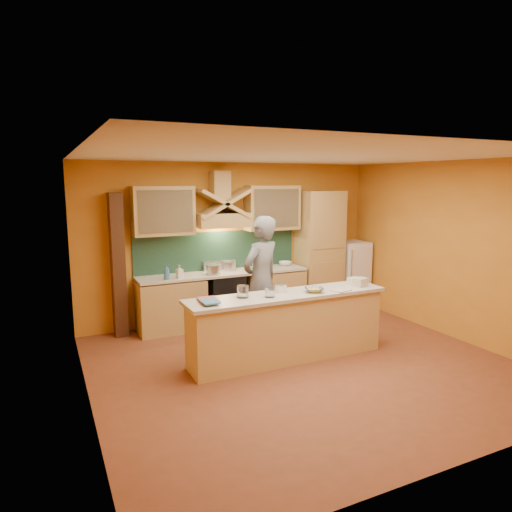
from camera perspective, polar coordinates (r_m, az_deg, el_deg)
name	(u,v)px	position (r m, az deg, el deg)	size (l,w,h in m)	color
floor	(304,365)	(6.43, 6.01, -13.38)	(5.50, 5.00, 0.01)	brown
ceiling	(308,155)	(5.94, 6.48, 12.39)	(5.50, 5.00, 0.01)	white
wall_back	(233,242)	(8.24, -2.89, 1.81)	(5.50, 0.02, 2.80)	orange
wall_front	(464,313)	(4.17, 24.61, -6.53)	(5.50, 0.02, 2.80)	orange
wall_left	(83,284)	(5.18, -20.76, -3.30)	(0.02, 5.00, 2.80)	orange
wall_right	(456,251)	(7.81, 23.70, 0.62)	(0.02, 5.00, 2.80)	orange
base_cabinet_left	(171,306)	(7.76, -10.58, -6.12)	(1.10, 0.60, 0.86)	tan
base_cabinet_right	(272,294)	(8.42, 2.06, -4.74)	(1.10, 0.60, 0.86)	tan
counter_top	(224,273)	(7.93, -4.03, -2.15)	(3.00, 0.62, 0.04)	beige
stove	(224,298)	(8.04, -3.99, -5.30)	(0.60, 0.58, 0.90)	black
backsplash	(218,251)	(8.14, -4.79, 0.63)	(3.00, 0.03, 0.70)	#19372A
range_hood	(222,220)	(7.85, -4.24, 4.51)	(0.92, 0.50, 0.24)	tan
hood_chimney	(220,186)	(7.92, -4.56, 8.75)	(0.30, 0.30, 0.50)	tan
upper_cabinet_left	(163,211)	(7.61, -11.54, 5.56)	(1.00, 0.35, 0.80)	tan
upper_cabinet_right	(272,208)	(8.32, 2.03, 6.04)	(1.00, 0.35, 0.80)	tan
pantry_column	(319,252)	(8.77, 7.90, 0.55)	(0.80, 0.60, 2.30)	tan
fridge	(350,274)	(9.29, 11.71, -2.20)	(0.58, 0.60, 1.30)	white
trim_column_left	(118,265)	(7.59, -16.88, -1.14)	(0.20, 0.30, 2.30)	#472816
island_body	(287,329)	(6.47, 3.91, -9.04)	(2.80, 0.55, 0.88)	#DBB870
island_top	(287,295)	(6.33, 3.96, -4.92)	(2.90, 0.62, 0.05)	beige
person	(261,280)	(6.96, 0.64, -3.06)	(0.72, 0.47, 1.97)	slate
pot_large	(214,270)	(7.74, -5.33, -1.80)	(0.23, 0.23, 0.17)	#B3B2B9
pot_small	(229,267)	(8.05, -3.38, -1.44)	(0.19, 0.19, 0.15)	silver
soap_bottle_a	(179,272)	(7.51, -9.54, -1.92)	(0.10, 0.10, 0.21)	silver
soap_bottle_b	(166,272)	(7.42, -11.14, -1.94)	(0.10, 0.10, 0.25)	teal
bowl_back	(285,263)	(8.54, 3.68, -0.94)	(0.24, 0.24, 0.07)	silver
dish_rack	(260,267)	(8.14, 0.48, -1.36)	(0.26, 0.20, 0.09)	white
book_lower	(199,301)	(5.91, -7.13, -5.62)	(0.24, 0.32, 0.03)	#C3454C
book_upper	(202,302)	(5.78, -6.82, -5.78)	(0.21, 0.29, 0.02)	teal
jar_large	(243,292)	(6.09, -1.66, -4.46)	(0.16, 0.16, 0.16)	silver
jar_small	(270,292)	(6.11, 1.75, -4.54)	(0.13, 0.13, 0.13)	white
kitchen_scale	(281,288)	(6.39, 3.13, -4.08)	(0.13, 0.13, 0.10)	white
mixing_bowl	(314,290)	(6.43, 7.30, -4.22)	(0.26, 0.26, 0.06)	silver
cloth	(341,290)	(6.57, 10.58, -4.23)	(0.26, 0.19, 0.02)	beige
grocery_bag_a	(361,282)	(6.90, 12.94, -3.20)	(0.19, 0.15, 0.12)	beige
grocery_bag_b	(354,281)	(6.99, 12.18, -3.08)	(0.18, 0.14, 0.11)	beige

